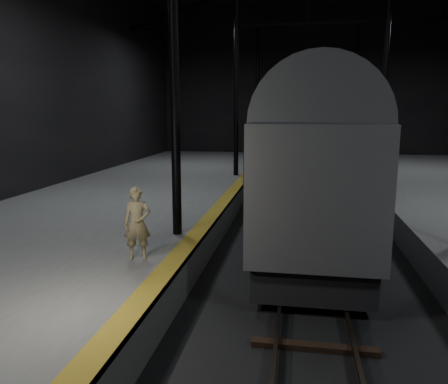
# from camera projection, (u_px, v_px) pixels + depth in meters

# --- Properties ---
(ground) EXTENTS (44.00, 44.00, 0.00)m
(ground) POSITION_uv_depth(u_px,v_px,m) (307.00, 235.00, 16.09)
(ground) COLOR black
(ground) RESTS_ON ground
(platform_left) EXTENTS (9.00, 43.80, 1.00)m
(platform_left) POSITION_uv_depth(u_px,v_px,m) (115.00, 214.00, 17.23)
(platform_left) COLOR #575754
(platform_left) RESTS_ON ground
(tactile_strip) EXTENTS (0.50, 43.80, 0.01)m
(tactile_strip) POSITION_uv_depth(u_px,v_px,m) (220.00, 205.00, 16.44)
(tactile_strip) COLOR #875F18
(tactile_strip) RESTS_ON platform_left
(track) EXTENTS (2.40, 43.00, 0.24)m
(track) POSITION_uv_depth(u_px,v_px,m) (307.00, 233.00, 16.08)
(track) COLOR #3F3328
(track) RESTS_ON ground
(train) EXTENTS (3.13, 20.91, 5.59)m
(train) POSITION_uv_depth(u_px,v_px,m) (308.00, 144.00, 18.95)
(train) COLOR #9C9EA4
(train) RESTS_ON ground
(woman) EXTENTS (0.73, 0.58, 1.75)m
(woman) POSITION_uv_depth(u_px,v_px,m) (137.00, 223.00, 10.34)
(woman) COLOR #8D7D56
(woman) RESTS_ON platform_left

